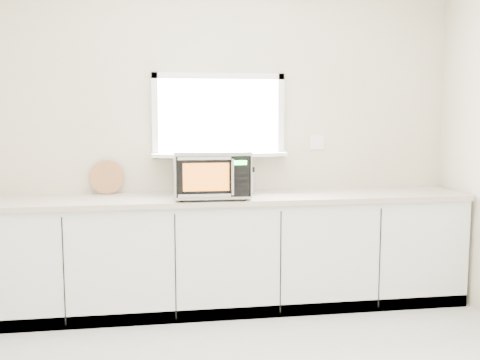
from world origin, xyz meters
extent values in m
cube|color=beige|center=(0.00, 2.00, 1.35)|extent=(4.00, 0.02, 2.70)
cube|color=white|center=(0.00, 1.99, 1.55)|extent=(1.00, 0.02, 0.60)
cube|color=white|center=(0.00, 1.92, 1.23)|extent=(1.12, 0.16, 0.03)
cube|color=white|center=(0.00, 1.97, 1.88)|extent=(1.10, 0.04, 0.05)
cube|color=white|center=(0.00, 1.97, 1.23)|extent=(1.10, 0.04, 0.05)
cube|color=white|center=(-0.53, 1.97, 1.55)|extent=(0.05, 0.04, 0.70)
cube|color=white|center=(0.53, 1.97, 1.55)|extent=(0.05, 0.04, 0.70)
cube|color=white|center=(0.85, 1.99, 1.32)|extent=(0.12, 0.01, 0.12)
cube|color=silver|center=(0.00, 1.70, 0.44)|extent=(3.92, 0.60, 0.88)
cube|color=beige|center=(0.00, 1.69, 0.90)|extent=(3.92, 0.64, 0.04)
cylinder|color=black|center=(-0.35, 1.44, 0.93)|extent=(0.03, 0.03, 0.02)
cylinder|color=black|center=(-0.34, 1.78, 0.93)|extent=(0.03, 0.03, 0.02)
cylinder|color=black|center=(0.13, 1.42, 0.93)|extent=(0.03, 0.03, 0.02)
cylinder|color=black|center=(0.14, 1.77, 0.93)|extent=(0.03, 0.03, 0.02)
cube|color=#B0B3B8|center=(-0.11, 1.60, 1.11)|extent=(0.58, 0.45, 0.34)
cube|color=black|center=(-0.11, 1.38, 1.11)|extent=(0.55, 0.03, 0.30)
cube|color=orange|center=(-0.17, 1.37, 1.11)|extent=(0.34, 0.01, 0.21)
cylinder|color=silver|center=(0.02, 1.35, 1.11)|extent=(0.02, 0.02, 0.27)
cube|color=black|center=(0.08, 1.37, 1.11)|extent=(0.14, 0.01, 0.29)
cube|color=#19FF33|center=(0.08, 1.36, 1.21)|extent=(0.10, 0.01, 0.03)
cube|color=silver|center=(-0.11, 1.60, 1.28)|extent=(0.58, 0.45, 0.01)
cube|color=#4B331A|center=(-0.27, 1.67, 1.03)|extent=(0.10, 0.19, 0.22)
cube|color=black|center=(-0.29, 1.62, 1.12)|extent=(0.02, 0.04, 0.08)
cube|color=black|center=(-0.26, 1.62, 1.13)|extent=(0.02, 0.04, 0.08)
cube|color=black|center=(-0.24, 1.62, 1.11)|extent=(0.02, 0.04, 0.08)
cube|color=black|center=(-0.28, 1.62, 1.15)|extent=(0.02, 0.04, 0.08)
cube|color=black|center=(-0.25, 1.62, 1.15)|extent=(0.02, 0.04, 0.08)
cylinder|color=#AB6542|center=(-0.92, 1.94, 1.06)|extent=(0.28, 0.07, 0.28)
cylinder|color=#B0B3B8|center=(0.21, 1.80, 1.01)|extent=(0.15, 0.15, 0.18)
cylinder|color=black|center=(0.21, 1.80, 1.12)|extent=(0.15, 0.15, 0.04)
camera|label=1|loc=(-0.57, -2.68, 1.58)|focal=42.00mm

